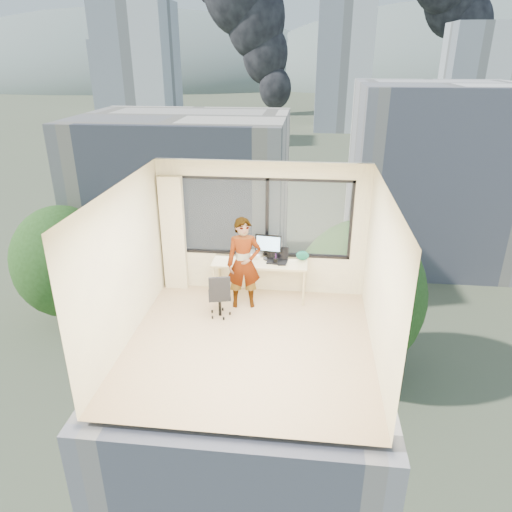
# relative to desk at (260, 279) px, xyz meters

# --- Properties ---
(floor) EXTENTS (4.00, 4.00, 0.01)m
(floor) POSITION_rel_desk_xyz_m (0.00, -1.66, -0.38)
(floor) COLOR tan
(floor) RESTS_ON ground
(ceiling) EXTENTS (4.00, 4.00, 0.01)m
(ceiling) POSITION_rel_desk_xyz_m (0.00, -1.66, 2.23)
(ceiling) COLOR white
(ceiling) RESTS_ON ground
(wall_front) EXTENTS (4.00, 0.01, 2.60)m
(wall_front) POSITION_rel_desk_xyz_m (0.00, -3.66, 0.93)
(wall_front) COLOR #FAF5C1
(wall_front) RESTS_ON ground
(wall_left) EXTENTS (0.01, 4.00, 2.60)m
(wall_left) POSITION_rel_desk_xyz_m (-2.00, -1.66, 0.93)
(wall_left) COLOR #FAF5C1
(wall_left) RESTS_ON ground
(wall_right) EXTENTS (0.01, 4.00, 2.60)m
(wall_right) POSITION_rel_desk_xyz_m (2.00, -1.66, 0.93)
(wall_right) COLOR #FAF5C1
(wall_right) RESTS_ON ground
(window_wall) EXTENTS (3.30, 0.16, 1.55)m
(window_wall) POSITION_rel_desk_xyz_m (0.05, 0.34, 1.15)
(window_wall) COLOR black
(window_wall) RESTS_ON ground
(curtain) EXTENTS (0.45, 0.14, 2.30)m
(curtain) POSITION_rel_desk_xyz_m (-1.72, 0.22, 0.77)
(curtain) COLOR beige
(curtain) RESTS_ON floor
(desk) EXTENTS (1.80, 0.60, 0.75)m
(desk) POSITION_rel_desk_xyz_m (0.00, 0.00, 0.00)
(desk) COLOR #CABC88
(desk) RESTS_ON floor
(chair) EXTENTS (0.53, 0.53, 0.87)m
(chair) POSITION_rel_desk_xyz_m (-0.64, -0.80, 0.06)
(chair) COLOR black
(chair) RESTS_ON floor
(person) EXTENTS (0.70, 0.53, 1.73)m
(person) POSITION_rel_desk_xyz_m (-0.26, -0.37, 0.49)
(person) COLOR #2D2D33
(person) RESTS_ON floor
(monitor) EXTENTS (0.51, 0.16, 0.50)m
(monitor) POSITION_rel_desk_xyz_m (0.15, 0.14, 0.63)
(monitor) COLOR black
(monitor) RESTS_ON desk
(game_console) EXTENTS (0.38, 0.35, 0.07)m
(game_console) POSITION_rel_desk_xyz_m (-0.15, 0.26, 0.41)
(game_console) COLOR white
(game_console) RESTS_ON desk
(laptop) EXTENTS (0.42, 0.44, 0.24)m
(laptop) POSITION_rel_desk_xyz_m (0.33, 0.01, 0.50)
(laptop) COLOR black
(laptop) RESTS_ON desk
(cellphone) EXTENTS (0.12, 0.07, 0.01)m
(cellphone) POSITION_rel_desk_xyz_m (0.40, -0.13, 0.38)
(cellphone) COLOR black
(cellphone) RESTS_ON desk
(pen_cup) EXTENTS (0.10, 0.10, 0.10)m
(pen_cup) POSITION_rel_desk_xyz_m (0.30, -0.04, 0.42)
(pen_cup) COLOR black
(pen_cup) RESTS_ON desk
(handbag) EXTENTS (0.27, 0.18, 0.19)m
(handbag) POSITION_rel_desk_xyz_m (0.80, 0.17, 0.47)
(handbag) COLOR #0B4738
(handbag) RESTS_ON desk
(exterior_ground) EXTENTS (400.00, 400.00, 0.04)m
(exterior_ground) POSITION_rel_desk_xyz_m (0.00, 118.34, -14.38)
(exterior_ground) COLOR #515B3D
(exterior_ground) RESTS_ON ground
(near_bldg_a) EXTENTS (16.00, 12.00, 14.00)m
(near_bldg_a) POSITION_rel_desk_xyz_m (-9.00, 28.34, -7.38)
(near_bldg_a) COLOR beige
(near_bldg_a) RESTS_ON exterior_ground
(near_bldg_b) EXTENTS (14.00, 13.00, 16.00)m
(near_bldg_b) POSITION_rel_desk_xyz_m (12.00, 36.34, -6.38)
(near_bldg_b) COLOR white
(near_bldg_b) RESTS_ON exterior_ground
(far_tower_a) EXTENTS (14.00, 14.00, 28.00)m
(far_tower_a) POSITION_rel_desk_xyz_m (-35.00, 93.34, -0.38)
(far_tower_a) COLOR silver
(far_tower_a) RESTS_ON exterior_ground
(far_tower_b) EXTENTS (13.00, 13.00, 30.00)m
(far_tower_b) POSITION_rel_desk_xyz_m (8.00, 118.34, 0.62)
(far_tower_b) COLOR silver
(far_tower_b) RESTS_ON exterior_ground
(far_tower_c) EXTENTS (15.00, 15.00, 26.00)m
(far_tower_c) POSITION_rel_desk_xyz_m (45.00, 138.34, -1.38)
(far_tower_c) COLOR silver
(far_tower_c) RESTS_ON exterior_ground
(far_tower_d) EXTENTS (16.00, 14.00, 22.00)m
(far_tower_d) POSITION_rel_desk_xyz_m (-60.00, 148.34, -3.38)
(far_tower_d) COLOR silver
(far_tower_d) RESTS_ON exterior_ground
(hill_a) EXTENTS (288.00, 216.00, 90.00)m
(hill_a) POSITION_rel_desk_xyz_m (-120.00, 318.34, -14.38)
(hill_a) COLOR slate
(hill_a) RESTS_ON exterior_ground
(hill_b) EXTENTS (300.00, 220.00, 96.00)m
(hill_b) POSITION_rel_desk_xyz_m (100.00, 318.34, -14.38)
(hill_b) COLOR slate
(hill_b) RESTS_ON exterior_ground
(tree_a) EXTENTS (7.00, 7.00, 8.00)m
(tree_a) POSITION_rel_desk_xyz_m (-16.00, 20.34, -10.38)
(tree_a) COLOR #284E1A
(tree_a) RESTS_ON exterior_ground
(tree_b) EXTENTS (7.60, 7.60, 9.00)m
(tree_b) POSITION_rel_desk_xyz_m (4.00, 16.34, -9.88)
(tree_b) COLOR #284E1A
(tree_b) RESTS_ON exterior_ground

